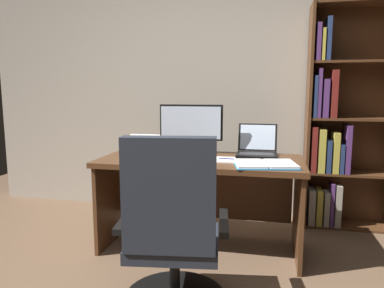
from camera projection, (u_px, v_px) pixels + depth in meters
name	position (u px, v px, depth m)	size (l,w,h in m)	color
wall_back	(211.00, 87.00, 3.65)	(4.83, 0.12, 2.56)	#A89E8E
desk	(202.00, 181.00, 2.88)	(1.56, 0.71, 0.72)	#4C2D19
bookshelf	(340.00, 130.00, 3.24)	(0.78, 0.30, 2.00)	#4C2D19
office_chair	(172.00, 241.00, 1.97)	(0.66, 0.60, 1.02)	black
monitor	(191.00, 128.00, 3.00)	(0.54, 0.16, 0.41)	black
laptop	(257.00, 149.00, 2.92)	(0.32, 0.32, 0.25)	black
keyboard	(181.00, 159.00, 2.69)	(0.42, 0.15, 0.02)	black
computer_mouse	(143.00, 157.00, 2.75)	(0.06, 0.10, 0.04)	black
reading_stand_with_book	(143.00, 143.00, 3.18)	(0.33, 0.27, 0.13)	black
open_binder	(265.00, 164.00, 2.51)	(0.47, 0.38, 0.02)	#2D84C6
notepad	(225.00, 160.00, 2.70)	(0.15, 0.21, 0.01)	white
pen	(228.00, 159.00, 2.70)	(0.01, 0.01, 0.14)	navy
coffee_mug	(130.00, 149.00, 2.94)	(0.09, 0.09, 0.09)	silver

